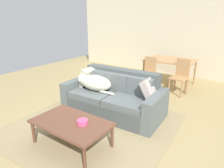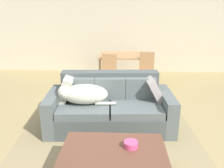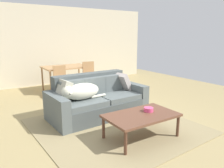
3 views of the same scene
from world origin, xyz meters
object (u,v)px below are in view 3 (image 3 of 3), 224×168
Objects in this scene: dining_chair_near_right at (90,75)px; throw_pillow_by_right_arm at (122,82)px; coffee_table at (141,117)px; couch at (97,100)px; bowl_on_coffee_table at (149,109)px; dining_table at (66,68)px; dining_chair_near_left at (61,80)px; dog_on_left_cushion at (80,91)px; throw_pillow_by_left_arm at (62,91)px.

throw_pillow_by_right_arm is at bearing -84.08° from dining_chair_near_right.
couch is at bearing 94.67° from coffee_table.
couch is 1.35m from bowl_on_coffee_table.
dining_table is at bearing 80.78° from couch.
bowl_on_coffee_table is 0.19× the size of dining_chair_near_left.
throw_pillow_by_right_arm is (1.19, 0.23, 0.02)m from dog_on_left_cushion.
couch is at bearing -96.23° from dining_table.
couch is at bearing -1.30° from throw_pillow_by_left_arm.
dining_table is (1.03, 2.49, 0.05)m from throw_pillow_by_left_arm.
coffee_table is at bearing -82.16° from dining_chair_near_left.
throw_pillow_by_right_arm is at bearing -78.90° from dining_table.
bowl_on_coffee_table is at bearing -51.36° from throw_pillow_by_left_arm.
throw_pillow_by_right_arm is at bearing 72.73° from bowl_on_coffee_table.
coffee_table is 0.22m from bowl_on_coffee_table.
throw_pillow_by_left_arm is 2.53× the size of bowl_on_coffee_table.
bowl_on_coffee_table is at bearing -91.25° from dining_chair_near_right.
dog_on_left_cushion is 2.37m from dining_chair_near_right.
throw_pillow_by_left_arm is at bearing -104.94° from dining_chair_near_left.
dog_on_left_cushion is 2.27× the size of throw_pillow_by_right_arm.
throw_pillow_by_left_arm reaches higher than throw_pillow_by_right_arm.
dining_table is at bearing 87.59° from coffee_table.
dining_chair_near_right is at bearing 50.50° from throw_pillow_by_left_arm.
dining_table is at bearing 90.54° from bowl_on_coffee_table.
dining_chair_near_right reaches higher than throw_pillow_by_left_arm.
throw_pillow_by_right_arm is 0.30× the size of dining_table.
throw_pillow_by_left_arm is 0.48× the size of dining_chair_near_left.
dog_on_left_cushion is (-0.44, -0.13, 0.29)m from couch.
coffee_table is at bearing -68.59° from dog_on_left_cushion.
dining_chair_near_right reaches higher than throw_pillow_by_right_arm.
couch is 2.05m from dining_chair_near_right.
bowl_on_coffee_table is 3.22m from dining_chair_near_left.
dining_chair_near_left is (-0.24, 3.24, 0.10)m from coffee_table.
dining_chair_near_left is at bearing 97.74° from bowl_on_coffee_table.
throw_pillow_by_right_arm is 2.46m from dining_table.
throw_pillow_by_right_arm is at bearing 4.29° from couch.
couch is 0.82m from throw_pillow_by_left_arm.
dining_chair_near_left is (-0.87, 1.79, -0.16)m from throw_pillow_by_right_arm.
throw_pillow_by_left_arm reaches higher than bowl_on_coffee_table.
dining_chair_near_left is at bearing 90.80° from couch.
bowl_on_coffee_table is (1.06, -1.33, -0.19)m from throw_pillow_by_left_arm.
dog_on_left_cushion is at bearing 114.40° from coffee_table.
throw_pillow_by_right_arm is at bearing 2.99° from throw_pillow_by_left_arm.
throw_pillow_by_right_arm is 1.99m from dining_chair_near_left.
dog_on_left_cushion is at bearing -114.09° from dining_chair_near_right.
dog_on_left_cushion is 1.01× the size of dining_chair_near_right.
dining_chair_near_right is (0.52, -0.62, -0.18)m from dining_table.
dining_table is 0.77m from dining_chair_near_left.
throw_pillow_by_left_arm is 0.31× the size of dining_table.
bowl_on_coffee_table is 0.12× the size of dining_table.
throw_pillow_by_left_arm is at bearing -177.01° from throw_pillow_by_right_arm.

